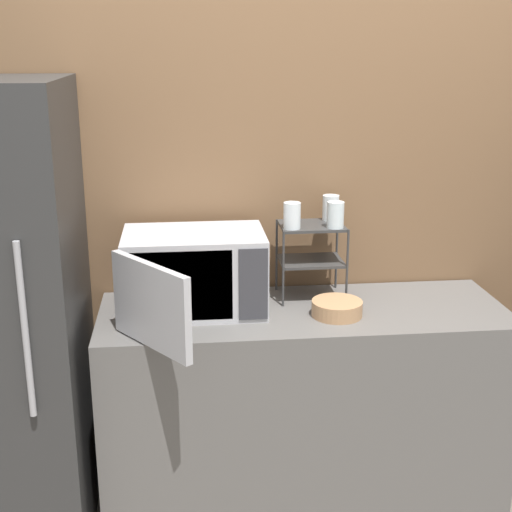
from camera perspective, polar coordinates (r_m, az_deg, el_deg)
The scene contains 8 objects.
wall_back at distance 3.17m, azimuth 2.95°, elevation 4.91°, with size 8.00×0.06×2.60m.
counter at distance 3.16m, azimuth 3.69°, elevation -11.81°, with size 1.69×0.60×0.89m.
microwave at distance 2.90m, azimuth -5.12°, elevation -1.39°, with size 0.60×0.75×0.33m.
dish_rack at distance 3.05m, azimuth 4.45°, elevation 0.88°, with size 0.28×0.22×0.32m.
glass_front_left at distance 2.94m, azimuth 2.90°, elevation 3.25°, with size 0.07×0.07×0.11m.
glass_back_right at distance 3.09m, azimuth 6.00°, elevation 3.86°, with size 0.07×0.07×0.11m.
glass_front_right at distance 2.97m, azimuth 6.37°, elevation 3.30°, with size 0.07×0.07×0.11m.
bowl at distance 2.91m, azimuth 6.50°, elevation -4.20°, with size 0.21×0.21×0.06m.
Camera 1 is at (-0.49, -2.43, 1.96)m, focal length 50.00 mm.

